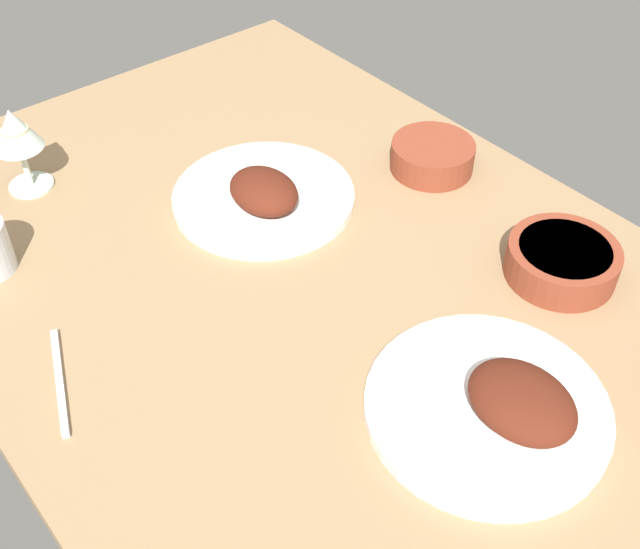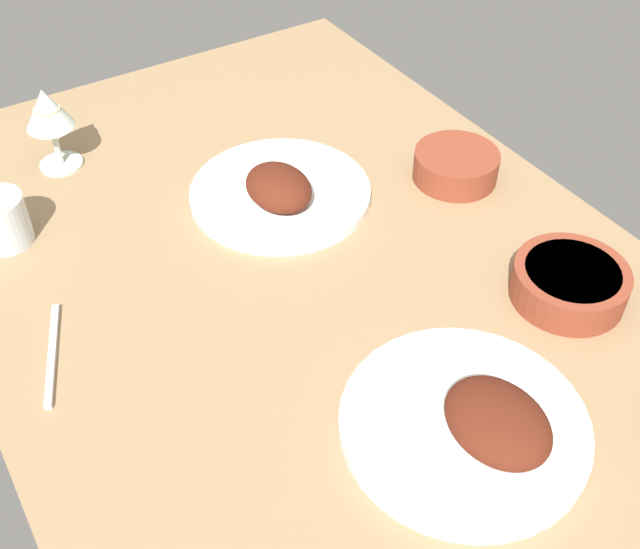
{
  "view_description": "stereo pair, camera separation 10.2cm",
  "coord_description": "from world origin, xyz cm",
  "px_view_note": "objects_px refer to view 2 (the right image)",
  "views": [
    {
      "loc": [
        59.72,
        -49.44,
        78.87
      ],
      "look_at": [
        0.0,
        0.0,
        6.0
      ],
      "focal_mm": 43.73,
      "sensor_mm": 36.0,
      "label": 1
    },
    {
      "loc": [
        65.7,
        -41.17,
        78.87
      ],
      "look_at": [
        0.0,
        0.0,
        6.0
      ],
      "focal_mm": 43.73,
      "sensor_mm": 36.0,
      "label": 2
    }
  ],
  "objects_px": {
    "plate_near_viewer": "(280,191)",
    "plate_far_side": "(475,424)",
    "wine_glass": "(48,113)",
    "water_tumbler": "(1,220)",
    "bowl_sauce": "(456,164)",
    "fork_loose": "(52,354)",
    "bowl_soup": "(570,282)"
  },
  "relations": [
    {
      "from": "wine_glass",
      "to": "fork_loose",
      "type": "xyz_separation_m",
      "value": [
        0.4,
        -0.14,
        -0.1
      ]
    },
    {
      "from": "bowl_soup",
      "to": "fork_loose",
      "type": "height_order",
      "value": "bowl_soup"
    },
    {
      "from": "plate_near_viewer",
      "to": "water_tumbler",
      "type": "height_order",
      "value": "water_tumbler"
    },
    {
      "from": "plate_near_viewer",
      "to": "wine_glass",
      "type": "bearing_deg",
      "value": -136.69
    },
    {
      "from": "plate_far_side",
      "to": "fork_loose",
      "type": "bearing_deg",
      "value": -134.92
    },
    {
      "from": "bowl_soup",
      "to": "fork_loose",
      "type": "xyz_separation_m",
      "value": [
        -0.27,
        -0.63,
        -0.02
      ]
    },
    {
      "from": "plate_far_side",
      "to": "wine_glass",
      "type": "relative_size",
      "value": 2.07
    },
    {
      "from": "wine_glass",
      "to": "water_tumbler",
      "type": "bearing_deg",
      "value": -41.91
    },
    {
      "from": "plate_far_side",
      "to": "fork_loose",
      "type": "relative_size",
      "value": 1.7
    },
    {
      "from": "bowl_soup",
      "to": "water_tumbler",
      "type": "distance_m",
      "value": 0.8
    },
    {
      "from": "bowl_sauce",
      "to": "fork_loose",
      "type": "xyz_separation_m",
      "value": [
        0.03,
        -0.67,
        -0.02
      ]
    },
    {
      "from": "wine_glass",
      "to": "water_tumbler",
      "type": "distance_m",
      "value": 0.2
    },
    {
      "from": "plate_far_side",
      "to": "fork_loose",
      "type": "distance_m",
      "value": 0.53
    },
    {
      "from": "bowl_soup",
      "to": "plate_near_viewer",
      "type": "bearing_deg",
      "value": -150.24
    },
    {
      "from": "water_tumbler",
      "to": "plate_far_side",
      "type": "bearing_deg",
      "value": 29.67
    },
    {
      "from": "bowl_sauce",
      "to": "water_tumbler",
      "type": "relative_size",
      "value": 1.73
    },
    {
      "from": "plate_far_side",
      "to": "plate_near_viewer",
      "type": "xyz_separation_m",
      "value": [
        -0.5,
        0.03,
        -0.0
      ]
    },
    {
      "from": "water_tumbler",
      "to": "plate_near_viewer",
      "type": "bearing_deg",
      "value": 71.38
    },
    {
      "from": "plate_far_side",
      "to": "bowl_sauce",
      "type": "xyz_separation_m",
      "value": [
        -0.4,
        0.3,
        0.01
      ]
    },
    {
      "from": "bowl_soup",
      "to": "wine_glass",
      "type": "height_order",
      "value": "wine_glass"
    },
    {
      "from": "wine_glass",
      "to": "plate_near_viewer",
      "type": "bearing_deg",
      "value": 43.31
    },
    {
      "from": "bowl_soup",
      "to": "water_tumbler",
      "type": "bearing_deg",
      "value": -130.49
    },
    {
      "from": "wine_glass",
      "to": "fork_loose",
      "type": "height_order",
      "value": "wine_glass"
    },
    {
      "from": "plate_near_viewer",
      "to": "fork_loose",
      "type": "bearing_deg",
      "value": -72.8
    },
    {
      "from": "plate_near_viewer",
      "to": "plate_far_side",
      "type": "bearing_deg",
      "value": -3.42
    },
    {
      "from": "bowl_sauce",
      "to": "bowl_soup",
      "type": "height_order",
      "value": "bowl_soup"
    },
    {
      "from": "bowl_sauce",
      "to": "fork_loose",
      "type": "bearing_deg",
      "value": -87.68
    },
    {
      "from": "bowl_soup",
      "to": "bowl_sauce",
      "type": "bearing_deg",
      "value": 171.28
    },
    {
      "from": "plate_near_viewer",
      "to": "fork_loose",
      "type": "relative_size",
      "value": 1.66
    },
    {
      "from": "plate_far_side",
      "to": "bowl_soup",
      "type": "relative_size",
      "value": 1.88
    },
    {
      "from": "plate_near_viewer",
      "to": "wine_glass",
      "type": "xyz_separation_m",
      "value": [
        -0.27,
        -0.26,
        0.08
      ]
    },
    {
      "from": "bowl_sauce",
      "to": "water_tumbler",
      "type": "bearing_deg",
      "value": -109.18
    }
  ]
}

